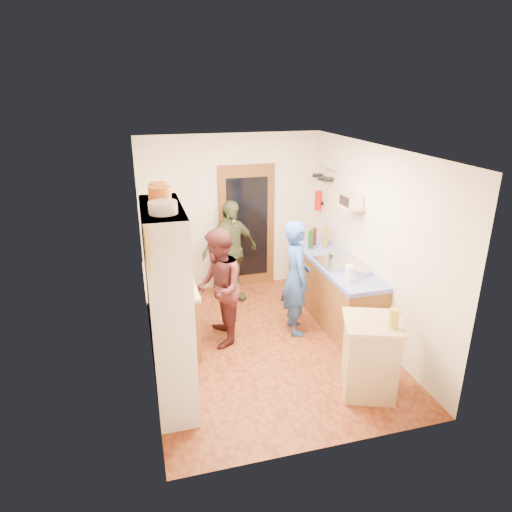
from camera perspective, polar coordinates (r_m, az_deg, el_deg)
name	(u,v)px	position (r m, az deg, el deg)	size (l,w,h in m)	color
floor	(265,343)	(6.35, 1.14, -10.87)	(3.00, 4.00, 0.02)	brown
ceiling	(267,148)	(5.46, 1.34, 13.31)	(3.00, 4.00, 0.02)	silver
wall_back	(232,213)	(7.63, -3.07, 5.35)	(3.00, 0.02, 2.60)	silver
wall_front	(331,331)	(4.06, 9.41, -9.24)	(3.00, 0.02, 2.60)	silver
wall_left	(144,265)	(5.56, -13.87, -1.14)	(0.02, 4.00, 2.60)	silver
wall_right	(373,243)	(6.35, 14.43, 1.54)	(0.02, 4.00, 2.60)	silver
door_frame	(247,227)	(7.71, -1.16, 3.62)	(0.95, 0.06, 2.10)	brown
door_glass	(247,228)	(7.68, -1.09, 3.55)	(0.70, 0.02, 1.70)	black
hutch_body	(169,308)	(4.91, -10.84, -6.42)	(0.40, 1.20, 2.20)	silver
hutch_top_shelf	(161,208)	(4.53, -11.75, 5.84)	(0.40, 1.14, 0.04)	silver
plate_stack	(163,208)	(4.26, -11.55, 5.96)	(0.26, 0.26, 0.11)	white
orange_pot_a	(160,196)	(4.59, -11.92, 7.40)	(0.22, 0.22, 0.18)	orange
orange_pot_b	(158,191)	(4.84, -12.14, 8.00)	(0.19, 0.19, 0.17)	orange
left_counter_base	(171,311)	(6.34, -10.55, -6.78)	(0.60, 1.40, 0.85)	#945E2A
left_counter_top	(169,281)	(6.15, -10.82, -3.05)	(0.64, 1.44, 0.05)	#D6B184
toaster	(176,286)	(5.67, -9.96, -3.75)	(0.26, 0.17, 0.19)	white
kettle	(166,279)	(5.93, -11.20, -2.86)	(0.15, 0.15, 0.16)	white
orange_bowl	(173,269)	(6.32, -10.32, -1.64)	(0.20, 0.20, 0.09)	orange
chopping_board	(166,262)	(6.69, -11.14, -0.72)	(0.30, 0.22, 0.03)	#D6B184
right_counter_base	(333,290)	(6.94, 9.55, -4.23)	(0.60, 2.20, 0.84)	#945E2A
right_counter_top	(334,262)	(6.77, 9.78, -0.77)	(0.62, 2.22, 0.06)	#030CBB
hob	(339,263)	(6.63, 10.33, -0.82)	(0.55, 0.58, 0.04)	silver
pot_on_hob	(335,257)	(6.61, 9.86, -0.11)	(0.19, 0.19, 0.12)	silver
bottle_a	(311,239)	(7.14, 6.86, 2.07)	(0.08, 0.08, 0.30)	#143F14
bottle_b	(314,236)	(7.35, 7.30, 2.46)	(0.07, 0.07, 0.27)	#591419
bottle_c	(326,237)	(7.25, 8.72, 2.40)	(0.08, 0.08, 0.33)	olive
paper_towel	(349,274)	(6.02, 11.58, -2.19)	(0.11, 0.11, 0.23)	white
mixing_bowl	(360,271)	(6.30, 12.84, -1.89)	(0.24, 0.24, 0.09)	silver
island_base	(370,359)	(5.38, 14.04, -12.36)	(0.55, 0.55, 0.86)	#D6B184
island_top	(374,323)	(5.15, 14.48, -8.10)	(0.62, 0.62, 0.05)	#D6B184
cutting_board	(368,320)	(5.18, 13.86, -7.74)	(0.35, 0.28, 0.02)	white
oil_jar	(394,318)	(5.02, 16.85, -7.46)	(0.11, 0.11, 0.21)	#AD9E2D
pan_rail	(327,169)	(7.46, 8.86, 10.70)	(0.02, 0.02, 0.65)	silver
pan_hang_a	(327,179)	(7.30, 8.92, 9.45)	(0.18, 0.18, 0.05)	black
pan_hang_b	(322,178)	(7.49, 8.29, 9.59)	(0.16, 0.16, 0.05)	black
pan_hang_c	(318,175)	(7.66, 7.70, 9.95)	(0.17, 0.17, 0.05)	black
wall_shelf	(351,207)	(6.55, 11.75, 6.00)	(0.26, 0.42, 0.03)	#D6B184
radio	(351,201)	(6.53, 11.81, 6.76)	(0.22, 0.30, 0.15)	silver
ext_bracket	(321,203)	(7.74, 8.16, 6.55)	(0.06, 0.10, 0.04)	black
fire_extinguisher	(318,200)	(7.71, 7.77, 6.89)	(0.11, 0.11, 0.32)	red
picture_frame	(147,248)	(3.85, -13.44, 1.01)	(0.03, 0.25, 0.30)	gold
person_hob	(299,278)	(6.29, 5.36, -2.78)	(0.59, 0.39, 1.63)	#294E9F
person_left	(220,287)	(6.06, -4.47, -3.87)	(0.78, 0.61, 1.60)	#471C1E
person_back	(231,252)	(7.22, -3.17, 0.54)	(0.97, 0.40, 1.66)	#3D4329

